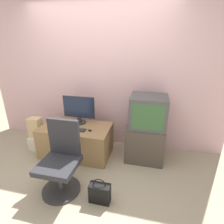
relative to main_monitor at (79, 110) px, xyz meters
The scene contains 12 objects.
ground_plane 1.23m from the main_monitor, 73.49° to the right, with size 12.00×12.00×0.00m, color tan.
wall_back 0.72m from the main_monitor, 55.67° to the left, with size 4.40×0.05×2.60m.
desk 0.53m from the main_monitor, 93.91° to the right, with size 1.17×0.65×0.52m.
side_stand 1.24m from the main_monitor, ahead, with size 0.61×0.57×0.59m.
main_monitor is the anchor object (origin of this frame).
keyboard 0.37m from the main_monitor, 83.21° to the right, with size 0.36×0.11×0.01m.
mouse 0.46m from the main_monitor, 43.40° to the right, with size 0.06×0.04×0.03m.
crt_tv 1.17m from the main_monitor, ahead, with size 0.56×0.50×0.50m.
office_chair 1.02m from the main_monitor, 81.97° to the right, with size 0.49×0.49×0.94m.
cardboard_box_lower 1.03m from the main_monitor, 168.11° to the right, with size 0.24×0.28×0.25m.
cardboard_box_upper 0.87m from the main_monitor, 168.11° to the right, with size 0.22×0.17×0.36m.
handbag 1.41m from the main_monitor, 57.38° to the right, with size 0.26×0.12×0.34m.
Camera 1 is at (0.92, -1.68, 1.79)m, focal length 28.00 mm.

